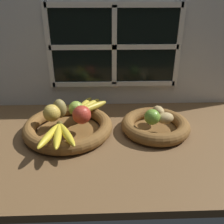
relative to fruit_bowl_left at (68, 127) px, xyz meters
The scene contains 13 objects.
ground_plane 21.51cm from the fruit_bowl_left, ahead, with size 140.00×90.00×3.00cm, color brown.
back_wall 45.27cm from the fruit_bowl_left, 55.85° to the left, with size 140.00×4.60×55.00cm.
fruit_bowl_left is the anchor object (origin of this frame).
fruit_bowl_right 37.87cm from the fruit_bowl_left, ahead, with size 29.74×29.74×5.55cm.
apple_red_right 9.52cm from the fruit_bowl_left, 16.83° to the right, with size 7.79×7.79×7.79cm, color #B73828.
apple_green_back 8.96cm from the fruit_bowl_left, 60.25° to the left, with size 6.62×6.62×6.62cm, color #8CAD3D.
apple_golden_left 9.29cm from the fruit_bowl_left, behind, with size 7.40×7.40×7.40cm, color gold.
pear_brown 8.81cm from the fruit_bowl_left, 136.46° to the left, with size 5.64×6.12×8.64cm, color olive.
banana_bunch_front 14.05cm from the fruit_bowl_left, 97.49° to the right, with size 15.14×19.42×2.86cm.
banana_bunch_back 14.51cm from the fruit_bowl_left, 54.91° to the left, with size 15.94×19.19×3.16cm.
potato_back 40.39cm from the fruit_bowl_left, ahead, with size 6.94×4.55×4.13cm, color tan.
potato_small 41.48cm from the fruit_bowl_left, ahead, with size 7.17×5.35×4.71cm, color tan.
lime_near 36.08cm from the fruit_bowl_left, ahead, with size 6.54×6.54×6.54cm, color #6B9E33.
Camera 1 is at (-5.30, -91.37, 53.73)cm, focal length 38.16 mm.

